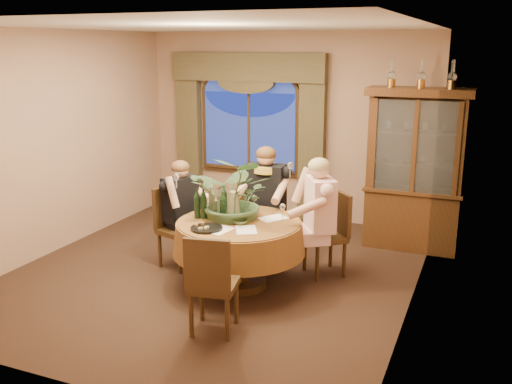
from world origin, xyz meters
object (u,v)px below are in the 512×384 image
at_px(person_back, 181,213).
at_px(wine_bottle_1, 197,203).
at_px(person_pink, 320,220).
at_px(oil_lamp_left, 392,73).
at_px(wine_bottle_5, 220,202).
at_px(stoneware_vase, 233,204).
at_px(wine_bottle_2, 211,200).
at_px(china_cabinet, 415,170).
at_px(wine_bottle_4, 224,199).
at_px(centerpiece_plant, 236,164).
at_px(wine_bottle_0, 223,206).
at_px(olive_bowl, 240,222).
at_px(oil_lamp_center, 422,74).
at_px(person_scarf, 266,203).
at_px(wine_bottle_3, 204,204).
at_px(chair_back, 179,228).
at_px(chair_right, 325,235).
at_px(oil_lamp_right, 453,74).
at_px(dining_table, 239,254).
at_px(chair_front_left, 214,282).
at_px(chair_back_right, 251,219).

relative_size(person_back, wine_bottle_1, 3.92).
xyz_separation_m(person_pink, person_back, (-1.69, -0.14, -0.07)).
bearing_deg(oil_lamp_left, wine_bottle_5, -127.50).
relative_size(stoneware_vase, wine_bottle_2, 0.86).
relative_size(china_cabinet, wine_bottle_4, 6.33).
bearing_deg(centerpiece_plant, wine_bottle_0, -113.32).
bearing_deg(olive_bowl, centerpiece_plant, 123.34).
relative_size(oil_lamp_center, person_pink, 0.24).
relative_size(person_scarf, wine_bottle_3, 4.34).
bearing_deg(wine_bottle_1, wine_bottle_4, 52.97).
height_order(chair_back, wine_bottle_0, wine_bottle_0).
bearing_deg(person_back, centerpiece_plant, 96.32).
bearing_deg(chair_right, wine_bottle_3, 79.86).
relative_size(oil_lamp_right, person_scarf, 0.24).
xyz_separation_m(person_scarf, olive_bowl, (0.09, -0.99, 0.06)).
relative_size(wine_bottle_4, wine_bottle_5, 1.00).
bearing_deg(wine_bottle_3, wine_bottle_4, 62.71).
height_order(person_pink, person_back, person_pink).
xyz_separation_m(china_cabinet, wine_bottle_3, (-1.98, -2.04, -0.13)).
relative_size(dining_table, oil_lamp_left, 4.27).
bearing_deg(dining_table, person_pink, 32.72).
bearing_deg(wine_bottle_2, wine_bottle_3, -95.73).
bearing_deg(china_cabinet, wine_bottle_2, -136.28).
height_order(china_cabinet, chair_back, china_cabinet).
xyz_separation_m(oil_lamp_center, oil_lamp_right, (0.36, 0.00, 0.00)).
bearing_deg(centerpiece_plant, oil_lamp_right, 42.55).
bearing_deg(centerpiece_plant, oil_lamp_center, 48.16).
height_order(oil_lamp_center, wine_bottle_1, oil_lamp_center).
distance_m(chair_front_left, wine_bottle_1, 1.25).
height_order(dining_table, oil_lamp_center, oil_lamp_center).
distance_m(chair_back_right, person_back, 0.91).
height_order(chair_back_right, centerpiece_plant, centerpiece_plant).
bearing_deg(wine_bottle_0, wine_bottle_5, 126.88).
relative_size(person_scarf, olive_bowl, 9.42).
bearing_deg(wine_bottle_0, oil_lamp_right, 44.10).
bearing_deg(china_cabinet, centerpiece_plant, -131.84).
bearing_deg(person_back, dining_table, 90.00).
distance_m(china_cabinet, person_back, 3.02).
relative_size(oil_lamp_center, wine_bottle_2, 1.03).
xyz_separation_m(centerpiece_plant, wine_bottle_3, (-0.31, -0.17, -0.44)).
xyz_separation_m(olive_bowl, wine_bottle_1, (-0.53, 0.03, 0.14)).
xyz_separation_m(chair_back_right, chair_front_left, (0.45, -1.95, 0.00)).
height_order(oil_lamp_center, person_pink, oil_lamp_center).
distance_m(person_back, wine_bottle_3, 0.70).
bearing_deg(china_cabinet, chair_back, -144.84).
relative_size(wine_bottle_1, wine_bottle_5, 1.00).
bearing_deg(china_cabinet, wine_bottle_1, -134.98).
bearing_deg(oil_lamp_center, wine_bottle_5, -133.70).
distance_m(dining_table, wine_bottle_0, 0.57).
height_order(oil_lamp_center, wine_bottle_0, oil_lamp_center).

